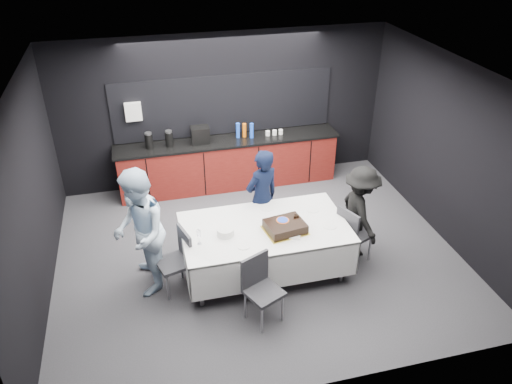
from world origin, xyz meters
TOP-DOWN VIEW (x-y plane):
  - ground at (0.00, 0.00)m, footprint 6.00×6.00m
  - room_shell at (0.00, 0.00)m, footprint 6.04×5.04m
  - kitchenette at (-0.02, 2.22)m, footprint 4.10×0.64m
  - party_table at (0.00, -0.40)m, footprint 2.32×1.32m
  - cake_assembly at (0.25, -0.57)m, footprint 0.62×0.53m
  - plate_stack at (-0.57, -0.46)m, footprint 0.23×0.23m
  - loose_plate_near at (-0.39, -0.77)m, footprint 0.18×0.18m
  - loose_plate_right_a at (0.79, -0.16)m, footprint 0.19×0.19m
  - loose_plate_right_b at (0.88, -0.61)m, footprint 0.20×0.20m
  - loose_plate_far at (0.15, 0.05)m, footprint 0.20×0.20m
  - fork_pile at (0.32, -0.76)m, footprint 0.17×0.14m
  - champagne_flute at (-0.95, -0.58)m, footprint 0.06×0.06m
  - chair_left at (-1.23, -0.46)m, footprint 0.52×0.52m
  - chair_right at (1.30, -0.48)m, footprint 0.55×0.55m
  - chair_near at (-0.29, -1.28)m, footprint 0.56×0.56m
  - person_center at (0.14, 0.30)m, footprint 0.69×0.58m
  - person_left at (-1.70, -0.33)m, footprint 0.70×0.89m
  - person_right at (1.48, -0.30)m, footprint 0.55×0.94m

SIDE VIEW (x-z plane):
  - ground at x=0.00m, z-range 0.00..0.00m
  - chair_left at x=-1.23m, z-range 0.07..1.00m
  - chair_right at x=1.30m, z-range 0.07..1.00m
  - chair_near at x=-0.29m, z-range 0.07..1.00m
  - kitchenette at x=-0.02m, z-range -0.48..1.57m
  - party_table at x=0.00m, z-range 0.25..1.03m
  - person_right at x=1.48m, z-range 0.00..1.46m
  - loose_plate_near at x=-0.39m, z-range 0.78..0.79m
  - loose_plate_right_a at x=0.79m, z-range 0.78..0.79m
  - loose_plate_right_b at x=0.88m, z-range 0.78..0.79m
  - loose_plate_far at x=0.15m, z-range 0.78..0.79m
  - fork_pile at x=0.32m, z-range 0.78..0.80m
  - person_center at x=0.14m, z-range 0.00..1.61m
  - plate_stack at x=-0.57m, z-range 0.78..0.88m
  - cake_assembly at x=0.25m, z-range 0.76..0.94m
  - person_left at x=-1.70m, z-range 0.00..1.83m
  - champagne_flute at x=-0.95m, z-range 0.83..1.05m
  - room_shell at x=0.00m, z-range 0.45..3.27m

